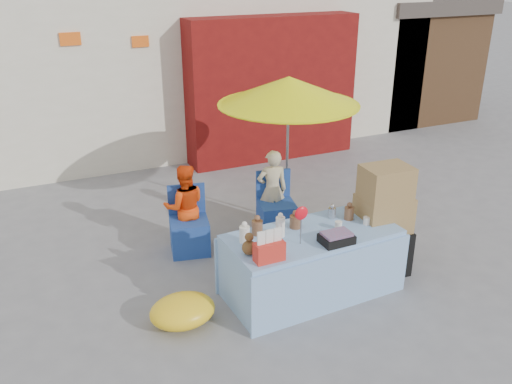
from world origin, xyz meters
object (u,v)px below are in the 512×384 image
chair_left (190,233)px  vendor_beige (272,190)px  box_stack (382,225)px  umbrella (289,91)px  vendor_orange (185,207)px  chair_right (276,215)px  market_table (311,262)px

chair_left → vendor_beige: bearing=18.2°
chair_left → box_stack: size_ratio=0.62×
umbrella → vendor_orange: bearing=-174.5°
chair_right → box_stack: bearing=-53.0°
market_table → chair_right: market_table is taller
umbrella → vendor_beige: bearing=-153.4°
chair_right → umbrella: size_ratio=0.41×
chair_right → vendor_beige: vendor_beige is taller
chair_right → market_table: bearing=-89.8°
market_table → umbrella: umbrella is taller
vendor_orange → box_stack: 2.48m
box_stack → vendor_beige: bearing=113.1°
chair_left → box_stack: box_stack is taller
chair_right → chair_left: bearing=-168.0°
market_table → umbrella: bearing=68.4°
vendor_orange → umbrella: umbrella is taller
chair_left → vendor_orange: (-0.00, 0.13, 0.31)m
vendor_beige → box_stack: 1.71m
chair_left → chair_right: (1.25, 0.00, 0.00)m
chair_right → umbrella: (0.30, 0.28, 1.64)m
chair_right → umbrella: bearing=55.8°
market_table → box_stack: (0.98, 0.04, 0.24)m
market_table → chair_right: bearing=75.6°
market_table → chair_right: size_ratio=2.35×
market_table → umbrella: size_ratio=0.95×
vendor_beige → umbrella: (0.30, 0.15, 1.31)m
chair_left → umbrella: size_ratio=0.41×
chair_left → vendor_orange: size_ratio=0.75×
chair_left → vendor_beige: (1.25, 0.13, 0.32)m
chair_left → chair_right: bearing=12.0°
market_table → vendor_beige: size_ratio=1.72×
vendor_beige → umbrella: bearing=-141.4°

